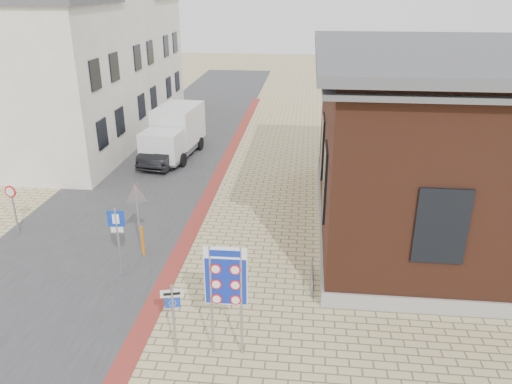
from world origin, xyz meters
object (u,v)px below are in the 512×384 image
at_px(parking_sign, 117,231).
at_px(bollard, 143,241).
at_px(essen_sign, 173,311).
at_px(border_sign, 226,278).
at_px(box_truck, 175,132).
at_px(sedan, 168,148).

height_order(parking_sign, bollard, parking_sign).
bearing_deg(parking_sign, essen_sign, -58.73).
distance_m(border_sign, parking_sign, 5.21).
distance_m(box_truck, border_sign, 16.58).
bearing_deg(bollard, sedan, 100.20).
bearing_deg(essen_sign, box_truck, 89.98).
bearing_deg(border_sign, sedan, 109.72).
height_order(border_sign, bollard, border_sign).
xyz_separation_m(border_sign, parking_sign, (-4.00, 3.28, -0.60)).
distance_m(border_sign, bollard, 6.21).
bearing_deg(essen_sign, bollard, 101.87).
relative_size(box_truck, parking_sign, 2.18).
distance_m(box_truck, parking_sign, 12.45).
xyz_separation_m(sedan, bollard, (1.79, -9.97, -0.21)).
bearing_deg(box_truck, essen_sign, -69.80).
xyz_separation_m(essen_sign, parking_sign, (-2.70, 3.50, 0.28)).
distance_m(border_sign, essen_sign, 1.59).
distance_m(sedan, bollard, 10.13).
xyz_separation_m(box_truck, essen_sign, (4.10, -15.87, -0.02)).
height_order(box_truck, bollard, box_truck).
relative_size(essen_sign, parking_sign, 0.86).
xyz_separation_m(box_truck, bollard, (1.68, -10.98, -0.82)).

